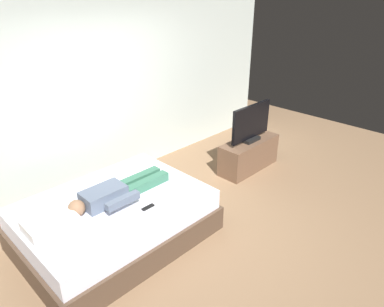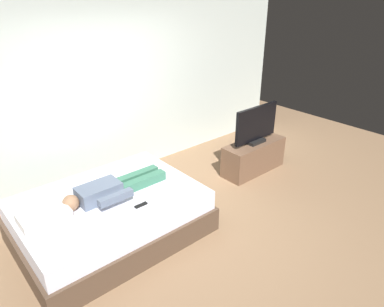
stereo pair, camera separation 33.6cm
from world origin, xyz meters
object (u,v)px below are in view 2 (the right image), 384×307
(bed, at_px, (111,216))
(tv, at_px, (256,125))
(pillow, at_px, (44,217))
(tv_stand, at_px, (253,157))
(person, at_px, (110,190))
(remote, at_px, (141,205))

(bed, bearing_deg, tv, -0.84)
(pillow, xyz_separation_m, tv_stand, (3.27, -0.04, -0.35))
(pillow, bearing_deg, person, -0.08)
(person, bearing_deg, bed, 177.95)
(remote, bearing_deg, bed, 113.92)
(bed, relative_size, person, 1.66)
(remote, relative_size, tv_stand, 0.14)
(person, distance_m, tv, 2.52)
(tv_stand, bearing_deg, pillow, 179.34)
(person, relative_size, tv_stand, 1.15)
(bed, relative_size, tv, 2.38)
(tv_stand, xyz_separation_m, tv, (0.00, -0.00, 0.53))
(bed, distance_m, tv_stand, 2.55)
(bed, xyz_separation_m, tv, (2.55, -0.04, 0.52))
(bed, bearing_deg, tv_stand, -0.84)
(person, xyz_separation_m, remote, (0.15, -0.40, -0.07))
(pillow, xyz_separation_m, remote, (0.91, -0.41, -0.05))
(pillow, xyz_separation_m, person, (0.76, -0.00, 0.02))
(person, height_order, tv, tv)
(bed, distance_m, tv, 2.60)
(tv_stand, bearing_deg, person, 179.17)
(remote, bearing_deg, tv, 8.85)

